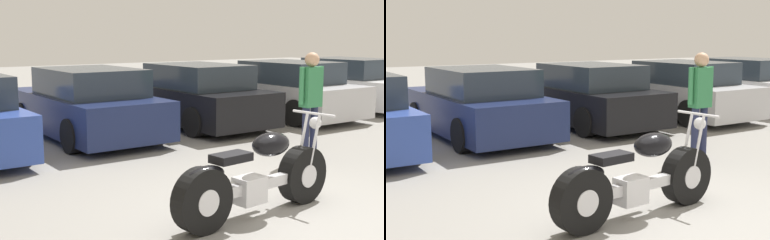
{
  "view_description": "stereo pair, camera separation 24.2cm",
  "coord_description": "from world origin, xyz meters",
  "views": [
    {
      "loc": [
        -4.27,
        -4.04,
        2.02
      ],
      "look_at": [
        -0.12,
        1.94,
        0.85
      ],
      "focal_mm": 50.0,
      "sensor_mm": 36.0,
      "label": 1
    },
    {
      "loc": [
        -4.07,
        -4.17,
        2.02
      ],
      "look_at": [
        -0.12,
        1.94,
        0.85
      ],
      "focal_mm": 50.0,
      "sensor_mm": 36.0,
      "label": 2
    }
  ],
  "objects": [
    {
      "name": "parked_car_black",
      "position": [
        2.52,
        5.69,
        0.64
      ],
      "size": [
        1.85,
        4.13,
        1.37
      ],
      "color": "black",
      "rests_on": "ground_plane"
    },
    {
      "name": "parked_car_silver",
      "position": [
        5.07,
        5.42,
        0.64
      ],
      "size": [
        1.85,
        4.13,
        1.37
      ],
      "color": "#BCBCC1",
      "rests_on": "ground_plane"
    },
    {
      "name": "parked_car_navy",
      "position": [
        -0.03,
        5.7,
        0.64
      ],
      "size": [
        1.85,
        4.13,
        1.37
      ],
      "color": "#19234C",
      "rests_on": "ground_plane"
    },
    {
      "name": "motorcycle",
      "position": [
        -0.42,
        0.28,
        0.43
      ],
      "size": [
        2.3,
        0.62,
        1.09
      ],
      "color": "black",
      "rests_on": "ground_plane"
    },
    {
      "name": "person_standing",
      "position": [
        2.2,
        1.91,
        1.04
      ],
      "size": [
        0.52,
        0.23,
        1.74
      ],
      "color": "#232847",
      "rests_on": "ground_plane"
    },
    {
      "name": "ground_plane",
      "position": [
        0.0,
        0.0,
        0.0
      ],
      "size": [
        60.0,
        60.0,
        0.0
      ],
      "primitive_type": "plane",
      "color": "gray"
    },
    {
      "name": "parked_car_white",
      "position": [
        7.63,
        5.71,
        0.64
      ],
      "size": [
        1.85,
        4.13,
        1.37
      ],
      "color": "white",
      "rests_on": "ground_plane"
    }
  ]
}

